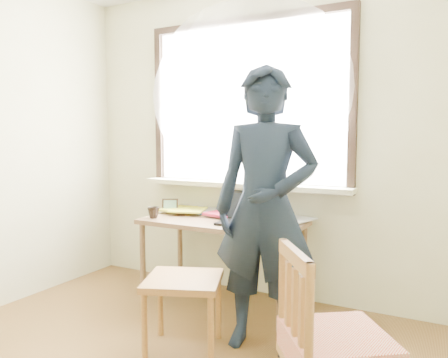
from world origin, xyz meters
The scene contains 13 objects.
room_shell centered at (-0.02, 0.20, 1.64)m, with size 3.52×4.02×2.61m.
desk centered at (-0.24, 1.63, 0.61)m, with size 1.26×0.63×0.68m.
laptop centered at (-0.04, 1.60, 0.73)m, with size 0.37×0.31×0.24m.
mug_white centered at (-0.31, 1.82, 0.72)m, with size 0.11×0.11×0.09m, color white.
mug_dark centered at (-0.77, 1.44, 0.72)m, with size 0.10×0.10×0.09m, color black.
mouse centered at (0.22, 1.53, 0.69)m, with size 0.09×0.06×0.03m, color black.
desk_clutter centered at (-0.56, 1.81, 0.70)m, with size 0.82×0.46×0.04m.
book_a centered at (-0.58, 1.87, 0.69)m, with size 0.22×0.30×0.03m, color white.
book_b centered at (0.21, 1.89, 0.69)m, with size 0.20×0.27×0.02m, color white.
picture_frame centered at (-0.81, 1.73, 0.73)m, with size 0.13×0.08×0.11m.
work_chair centered at (-0.09, 0.83, 0.39)m, with size 0.58×0.57×0.46m.
side_chair centered at (0.96, 0.33, 0.47)m, with size 0.56×0.57×0.89m.
person centered at (0.34, 1.12, 0.88)m, with size 0.65×0.42×1.77m, color black.
Camera 1 is at (1.36, -1.37, 1.33)m, focal length 35.00 mm.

